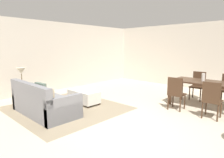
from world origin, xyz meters
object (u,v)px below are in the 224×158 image
dining_chair_near_left (176,92)px  dining_chair_near_right (212,98)px  couch (43,103)px  side_table (23,89)px  vase_centerpiece (203,77)px  dining_chair_far_left (198,84)px  table_lamp (21,72)px  dining_table (204,84)px  ottoman_table (84,96)px

dining_chair_near_left → dining_chair_near_right: bearing=-3.1°
couch → dining_chair_near_right: dining_chair_near_right is taller
side_table → vase_centerpiece: bearing=40.7°
dining_chair_near_right → dining_chair_far_left: same height
table_lamp → dining_table: bearing=40.3°
couch → side_table: (-1.28, -0.01, 0.17)m
ottoman_table → side_table: size_ratio=1.70×
ottoman_table → dining_chair_near_left: (2.33, 1.35, 0.29)m
couch → dining_chair_near_left: 3.55m
couch → dining_chair_far_left: (2.36, 4.24, 0.23)m
table_lamp → dining_chair_far_left: size_ratio=0.57×
ottoman_table → dining_chair_near_right: (3.25, 1.30, 0.29)m
dining_chair_near_left → table_lamp: bearing=-143.7°
ottoman_table → table_lamp: (-1.30, -1.32, 0.77)m
ottoman_table → table_lamp: table_lamp is taller
ottoman_table → dining_chair_far_left: 3.76m
dining_chair_near_right → dining_chair_near_left: bearing=176.9°
ottoman_table → dining_table: 3.54m
dining_chair_near_right → table_lamp: bearing=-150.1°
ottoman_table → dining_table: (2.79, 2.15, 0.44)m
table_lamp → dining_chair_near_left: bearing=36.3°
ottoman_table → dining_chair_far_left: dining_chair_far_left is taller
dining_chair_near_right → dining_chair_far_left: bearing=119.2°
couch → ottoman_table: bearing=89.3°
side_table → table_lamp: 0.54m
dining_chair_near_right → vase_centerpiece: vase_centerpiece is taller
ottoman_table → table_lamp: size_ratio=1.91×
couch → vase_centerpiece: bearing=51.5°
table_lamp → dining_chair_far_left: table_lamp is taller
dining_chair_near_left → vase_centerpiece: vase_centerpiece is taller
couch → dining_chair_far_left: size_ratio=2.14×
dining_chair_near_left → dining_chair_far_left: size_ratio=1.00×
ottoman_table → table_lamp: bearing=-134.6°
dining_chair_near_left → side_table: bearing=-143.7°
couch → table_lamp: table_lamp is taller
dining_chair_near_left → dining_chair_near_right: (0.93, -0.05, 0.00)m
dining_chair_near_right → dining_table: bearing=118.9°
side_table → dining_chair_near_right: 5.25m
dining_table → dining_chair_far_left: dining_chair_far_left is taller
side_table → couch: bearing=0.2°
dining_chair_near_right → dining_chair_far_left: size_ratio=1.00×
couch → vase_centerpiece: (2.76, 3.47, 0.58)m
table_lamp → dining_table: size_ratio=0.30×
table_lamp → vase_centerpiece: table_lamp is taller
couch → dining_chair_far_left: 4.86m
dining_chair_far_left → vase_centerpiece: vase_centerpiece is taller
dining_table → dining_chair_near_right: bearing=-61.1°
ottoman_table → table_lamp: 2.00m
table_lamp → vase_centerpiece: bearing=40.7°
vase_centerpiece → dining_chair_near_left: bearing=-117.1°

